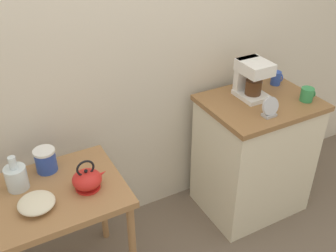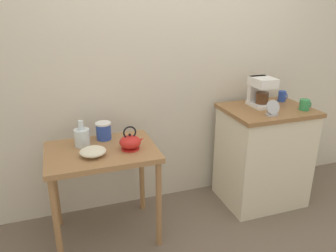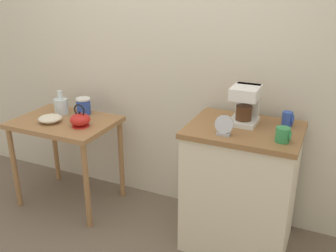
{
  "view_description": "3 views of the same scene",
  "coord_description": "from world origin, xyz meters",
  "px_view_note": "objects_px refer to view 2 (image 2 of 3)",
  "views": [
    {
      "loc": [
        -0.9,
        -1.71,
        2.19
      ],
      "look_at": [
        0.02,
        0.0,
        0.97
      ],
      "focal_mm": 42.26,
      "sensor_mm": 36.0,
      "label": 1
    },
    {
      "loc": [
        -0.97,
        -2.28,
        1.79
      ],
      "look_at": [
        -0.2,
        -0.04,
        0.9
      ],
      "focal_mm": 35.14,
      "sensor_mm": 36.0,
      "label": 2
    },
    {
      "loc": [
        1.28,
        -2.31,
        1.85
      ],
      "look_at": [
        0.22,
        0.01,
        0.86
      ],
      "focal_mm": 40.6,
      "sensor_mm": 36.0,
      "label": 3
    }
  ],
  "objects_px": {
    "canister_enamel": "(104,131)",
    "mug_blue": "(282,96)",
    "mug_tall_green": "(305,105)",
    "bowl_stoneware": "(93,152)",
    "teakettle": "(130,142)",
    "table_clock": "(273,109)",
    "glass_carafe_vase": "(82,137)",
    "coffee_maker": "(261,90)"
  },
  "relations": [
    {
      "from": "bowl_stoneware",
      "to": "teakettle",
      "type": "distance_m",
      "value": 0.28
    },
    {
      "from": "canister_enamel",
      "to": "table_clock",
      "type": "bearing_deg",
      "value": -13.81
    },
    {
      "from": "mug_tall_green",
      "to": "table_clock",
      "type": "distance_m",
      "value": 0.36
    },
    {
      "from": "coffee_maker",
      "to": "canister_enamel",
      "type": "bearing_deg",
      "value": 178.0
    },
    {
      "from": "bowl_stoneware",
      "to": "coffee_maker",
      "type": "xyz_separation_m",
      "value": [
        1.52,
        0.24,
        0.27
      ]
    },
    {
      "from": "glass_carafe_vase",
      "to": "teakettle",
      "type": "bearing_deg",
      "value": -28.38
    },
    {
      "from": "table_clock",
      "to": "glass_carafe_vase",
      "type": "bearing_deg",
      "value": 170.62
    },
    {
      "from": "teakettle",
      "to": "canister_enamel",
      "type": "distance_m",
      "value": 0.3
    },
    {
      "from": "canister_enamel",
      "to": "coffee_maker",
      "type": "relative_size",
      "value": 0.54
    },
    {
      "from": "canister_enamel",
      "to": "bowl_stoneware",
      "type": "bearing_deg",
      "value": -113.02
    },
    {
      "from": "glass_carafe_vase",
      "to": "coffee_maker",
      "type": "distance_m",
      "value": 1.59
    },
    {
      "from": "mug_tall_green",
      "to": "glass_carafe_vase",
      "type": "bearing_deg",
      "value": 173.68
    },
    {
      "from": "glass_carafe_vase",
      "to": "table_clock",
      "type": "distance_m",
      "value": 1.54
    },
    {
      "from": "bowl_stoneware",
      "to": "mug_tall_green",
      "type": "height_order",
      "value": "mug_tall_green"
    },
    {
      "from": "bowl_stoneware",
      "to": "teakettle",
      "type": "xyz_separation_m",
      "value": [
        0.28,
        0.03,
        0.02
      ]
    },
    {
      "from": "coffee_maker",
      "to": "mug_blue",
      "type": "distance_m",
      "value": 0.3
    },
    {
      "from": "coffee_maker",
      "to": "table_clock",
      "type": "bearing_deg",
      "value": -102.82
    },
    {
      "from": "coffee_maker",
      "to": "glass_carafe_vase",
      "type": "bearing_deg",
      "value": -178.91
    },
    {
      "from": "teakettle",
      "to": "coffee_maker",
      "type": "bearing_deg",
      "value": 9.62
    },
    {
      "from": "glass_carafe_vase",
      "to": "mug_tall_green",
      "type": "xyz_separation_m",
      "value": [
        1.87,
        -0.21,
        0.13
      ]
    },
    {
      "from": "coffee_maker",
      "to": "table_clock",
      "type": "height_order",
      "value": "coffee_maker"
    },
    {
      "from": "teakettle",
      "to": "coffee_maker",
      "type": "distance_m",
      "value": 1.28
    },
    {
      "from": "mug_tall_green",
      "to": "table_clock",
      "type": "bearing_deg",
      "value": -173.23
    },
    {
      "from": "teakettle",
      "to": "coffee_maker",
      "type": "relative_size",
      "value": 0.75
    },
    {
      "from": "teakettle",
      "to": "canister_enamel",
      "type": "height_order",
      "value": "teakettle"
    },
    {
      "from": "teakettle",
      "to": "mug_tall_green",
      "type": "relative_size",
      "value": 2.1
    },
    {
      "from": "bowl_stoneware",
      "to": "canister_enamel",
      "type": "xyz_separation_m",
      "value": [
        0.12,
        0.29,
        0.04
      ]
    },
    {
      "from": "canister_enamel",
      "to": "mug_tall_green",
      "type": "distance_m",
      "value": 1.72
    },
    {
      "from": "mug_tall_green",
      "to": "mug_blue",
      "type": "xyz_separation_m",
      "value": [
        -0.01,
        0.29,
        0.0
      ]
    },
    {
      "from": "coffee_maker",
      "to": "mug_blue",
      "type": "relative_size",
      "value": 2.63
    },
    {
      "from": "bowl_stoneware",
      "to": "teakettle",
      "type": "height_order",
      "value": "teakettle"
    },
    {
      "from": "glass_carafe_vase",
      "to": "table_clock",
      "type": "height_order",
      "value": "table_clock"
    },
    {
      "from": "mug_tall_green",
      "to": "mug_blue",
      "type": "relative_size",
      "value": 0.94
    },
    {
      "from": "bowl_stoneware",
      "to": "mug_blue",
      "type": "height_order",
      "value": "mug_blue"
    },
    {
      "from": "teakettle",
      "to": "table_clock",
      "type": "bearing_deg",
      "value": -3.37
    },
    {
      "from": "coffee_maker",
      "to": "bowl_stoneware",
      "type": "bearing_deg",
      "value": -171.14
    },
    {
      "from": "bowl_stoneware",
      "to": "glass_carafe_vase",
      "type": "bearing_deg",
      "value": 104.49
    },
    {
      "from": "teakettle",
      "to": "table_clock",
      "type": "distance_m",
      "value": 1.19
    },
    {
      "from": "bowl_stoneware",
      "to": "table_clock",
      "type": "distance_m",
      "value": 1.47
    },
    {
      "from": "bowl_stoneware",
      "to": "mug_tall_green",
      "type": "distance_m",
      "value": 1.82
    },
    {
      "from": "canister_enamel",
      "to": "mug_blue",
      "type": "xyz_separation_m",
      "value": [
        1.68,
        0.0,
        0.14
      ]
    },
    {
      "from": "canister_enamel",
      "to": "table_clock",
      "type": "relative_size",
      "value": 1.07
    }
  ]
}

